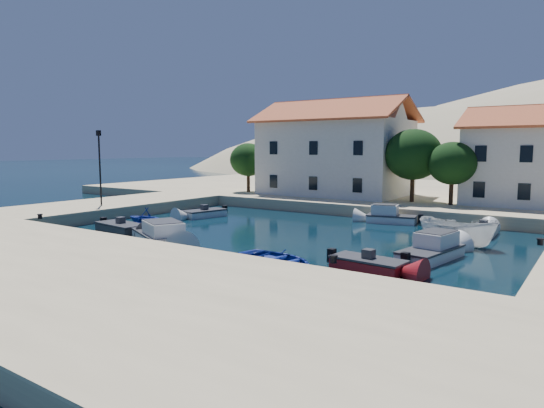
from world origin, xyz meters
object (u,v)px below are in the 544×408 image
Objects in this scene: rowboat_south at (277,266)px; cabin_cruiser_east at (431,251)px; building_mid at (533,155)px; boat_east at (456,245)px; building_left at (335,146)px; cabin_cruiser_south at (160,235)px; lamppost at (100,160)px.

rowboat_south is 8.17m from cabin_cruiser_east.
boat_east is at bearing -96.73° from building_mid.
building_left reaches higher than cabin_cruiser_east.
cabin_cruiser_south is 17.95m from boat_east.
lamppost reaches higher than cabin_cruiser_south.
building_left is 3.11× the size of cabin_cruiser_east.
cabin_cruiser_south is 1.21× the size of cabin_cruiser_east.
cabin_cruiser_south reaches higher than boat_east.
building_left is at bearing 47.94° from cabin_cruiser_east.
cabin_cruiser_south is at bearing 134.41° from boat_east.
boat_east is at bearing -43.65° from building_left.
cabin_cruiser_east is (5.80, 5.74, 0.48)m from rowboat_south.
rowboat_south is (9.28, -0.92, -0.48)m from cabin_cruiser_south.
lamppost is 1.28× the size of boat_east.
rowboat_south is 11.98m from boat_east.
building_left reaches higher than lamppost.
lamppost reaches higher than rowboat_south.
rowboat_south is 0.96× the size of cabin_cruiser_east.
cabin_cruiser_east reaches higher than rowboat_south.
rowboat_south is at bearing -14.83° from lamppost.
rowboat_south is at bearing 144.11° from cabin_cruiser_east.
boat_east is (27.57, 4.67, -4.75)m from lamppost.
lamppost is (-29.50, -21.00, -0.47)m from building_mid.
building_mid is at bearing 3.18° from building_left.
building_left reaches higher than rowboat_south.
cabin_cruiser_east is (-2.08, -20.99, -4.75)m from building_mid.
building_mid is 31.35m from cabin_cruiser_south.
boat_east is (-1.93, -16.33, -5.22)m from building_mid.
building_left is 23.10m from lamppost.
building_mid is at bearing 3.74° from cabin_cruiser_east.
lamppost is 1.09× the size of cabin_cruiser_south.
cabin_cruiser_east is at bearing -33.04° from rowboat_south.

